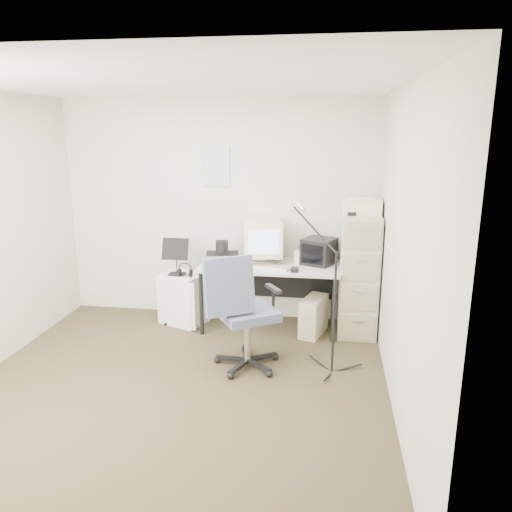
# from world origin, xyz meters

# --- Properties ---
(floor) EXTENTS (3.60, 3.60, 0.01)m
(floor) POSITION_xyz_m (0.00, 0.00, -0.01)
(floor) COLOR #322818
(floor) RESTS_ON ground
(ceiling) EXTENTS (3.60, 3.60, 0.01)m
(ceiling) POSITION_xyz_m (0.00, 0.00, 2.50)
(ceiling) COLOR white
(ceiling) RESTS_ON ground
(wall_back) EXTENTS (3.60, 0.02, 2.50)m
(wall_back) POSITION_xyz_m (0.00, 1.80, 1.25)
(wall_back) COLOR beige
(wall_back) RESTS_ON ground
(wall_front) EXTENTS (3.60, 0.02, 2.50)m
(wall_front) POSITION_xyz_m (0.00, -1.80, 1.25)
(wall_front) COLOR beige
(wall_front) RESTS_ON ground
(wall_right) EXTENTS (0.02, 3.60, 2.50)m
(wall_right) POSITION_xyz_m (1.80, 0.00, 1.25)
(wall_right) COLOR beige
(wall_right) RESTS_ON ground
(wall_calendar) EXTENTS (0.30, 0.02, 0.44)m
(wall_calendar) POSITION_xyz_m (-0.02, 1.79, 1.75)
(wall_calendar) COLOR white
(wall_calendar) RESTS_ON wall_back
(filing_cabinet) EXTENTS (0.40, 0.60, 1.30)m
(filing_cabinet) POSITION_xyz_m (1.58, 1.48, 0.65)
(filing_cabinet) COLOR beige
(filing_cabinet) RESTS_ON floor
(printer) EXTENTS (0.41, 0.29, 0.15)m
(printer) POSITION_xyz_m (1.58, 1.50, 1.38)
(printer) COLOR beige
(printer) RESTS_ON filing_cabinet
(desk) EXTENTS (1.50, 0.70, 0.73)m
(desk) POSITION_xyz_m (0.63, 1.45, 0.36)
(desk) COLOR beige
(desk) RESTS_ON floor
(crt_monitor) EXTENTS (0.48, 0.50, 0.46)m
(crt_monitor) POSITION_xyz_m (0.54, 1.53, 0.96)
(crt_monitor) COLOR beige
(crt_monitor) RESTS_ON desk
(crt_tv) EXTENTS (0.42, 0.42, 0.28)m
(crt_tv) POSITION_xyz_m (1.15, 1.56, 0.87)
(crt_tv) COLOR black
(crt_tv) RESTS_ON desk
(desk_speaker) EXTENTS (0.10, 0.10, 0.15)m
(desk_speaker) POSITION_xyz_m (0.94, 1.54, 0.80)
(desk_speaker) COLOR beige
(desk_speaker) RESTS_ON desk
(keyboard) EXTENTS (0.44, 0.28, 0.02)m
(keyboard) POSITION_xyz_m (0.66, 1.31, 0.74)
(keyboard) COLOR beige
(keyboard) RESTS_ON desk
(mouse) EXTENTS (0.08, 0.12, 0.04)m
(mouse) POSITION_xyz_m (0.92, 1.22, 0.75)
(mouse) COLOR black
(mouse) RESTS_ON desk
(radio_receiver) EXTENTS (0.39, 0.31, 0.10)m
(radio_receiver) POSITION_xyz_m (0.09, 1.49, 0.78)
(radio_receiver) COLOR black
(radio_receiver) RESTS_ON desk
(radio_speaker) EXTENTS (0.16, 0.15, 0.14)m
(radio_speaker) POSITION_xyz_m (0.10, 1.47, 0.90)
(radio_speaker) COLOR black
(radio_speaker) RESTS_ON radio_receiver
(papers) EXTENTS (0.24, 0.31, 0.02)m
(papers) POSITION_xyz_m (0.30, 1.28, 0.74)
(papers) COLOR white
(papers) RESTS_ON desk
(pc_tower) EXTENTS (0.31, 0.47, 0.41)m
(pc_tower) POSITION_xyz_m (1.12, 1.34, 0.20)
(pc_tower) COLOR beige
(pc_tower) RESTS_ON floor
(office_chair) EXTENTS (0.87, 0.87, 1.10)m
(office_chair) POSITION_xyz_m (0.54, 0.49, 0.55)
(office_chair) COLOR slate
(office_chair) RESTS_ON floor
(side_cart) EXTENTS (0.57, 0.52, 0.58)m
(side_cart) POSITION_xyz_m (-0.36, 1.46, 0.29)
(side_cart) COLOR white
(side_cart) RESTS_ON floor
(music_stand) EXTENTS (0.33, 0.23, 0.43)m
(music_stand) POSITION_xyz_m (-0.41, 1.41, 0.80)
(music_stand) COLOR black
(music_stand) RESTS_ON side_cart
(headphones) EXTENTS (0.18, 0.18, 0.03)m
(headphones) POSITION_xyz_m (-0.30, 1.35, 0.63)
(headphones) COLOR black
(headphones) RESTS_ON side_cart
(mic_stand) EXTENTS (0.03, 0.03, 1.49)m
(mic_stand) POSITION_xyz_m (1.32, 0.49, 0.75)
(mic_stand) COLOR black
(mic_stand) RESTS_ON floor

